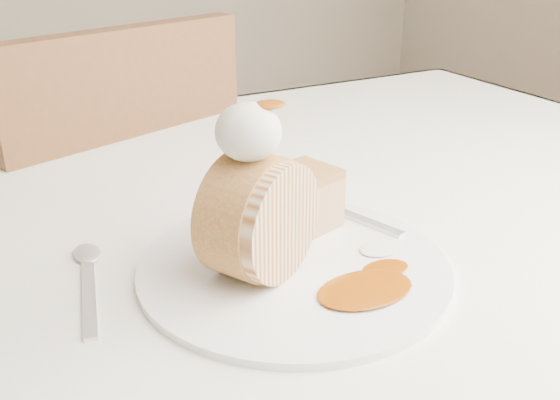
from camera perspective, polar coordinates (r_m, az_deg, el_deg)
table at (r=0.83m, az=-2.05°, el=-5.05°), size 1.40×0.90×0.75m
chair_far at (r=1.21m, az=-15.33°, el=-3.21°), size 0.55×0.55×0.92m
plate at (r=0.62m, az=1.26°, el=-6.07°), size 0.38×0.38×0.01m
roulade_slice at (r=0.58m, az=-1.88°, el=-1.62°), size 0.13×0.11×0.11m
cake_chunk at (r=0.68m, az=2.07°, el=-0.23°), size 0.08×0.08×0.06m
whipped_cream at (r=0.55m, az=-2.91°, el=6.25°), size 0.06×0.06×0.05m
caramel_drizzle at (r=0.54m, az=-0.98°, el=9.39°), size 0.03×0.02×0.01m
caramel_pool at (r=0.58m, az=7.79°, el=-8.08°), size 0.11×0.09×0.00m
fork at (r=0.71m, az=6.75°, el=-1.51°), size 0.08×0.18×0.00m
spoon at (r=0.60m, az=-17.04°, el=-8.59°), size 0.06×0.16×0.00m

